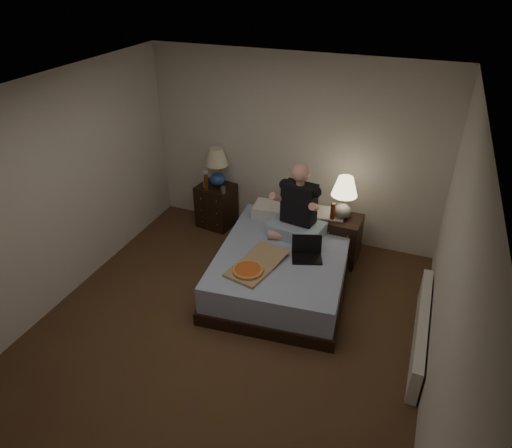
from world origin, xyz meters
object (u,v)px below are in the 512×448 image
at_px(pizza_box, 248,271).
at_px(bed, 283,266).
at_px(water_bottle, 205,179).
at_px(lamp_right, 344,198).
at_px(nightstand_left, 216,205).
at_px(radiator, 421,330).
at_px(beer_bottle_right, 333,212).
at_px(soda_can, 223,190).
at_px(person, 298,202).
at_px(beer_bottle_left, 206,183).
at_px(lamp_left, 217,167).
at_px(nightstand_right, 340,239).
at_px(laptop, 307,250).

bearing_deg(pizza_box, bed, 82.97).
height_order(bed, water_bottle, water_bottle).
height_order(bed, lamp_right, lamp_right).
distance_m(nightstand_left, radiator, 3.32).
distance_m(lamp_right, radiator, 1.80).
xyz_separation_m(water_bottle, beer_bottle_right, (1.88, -0.23, -0.02)).
height_order(soda_can, person, person).
bearing_deg(nightstand_left, beer_bottle_left, -102.20).
bearing_deg(lamp_right, beer_bottle_left, 178.31).
bearing_deg(soda_can, lamp_left, 131.46).
distance_m(water_bottle, soda_can, 0.33).
distance_m(water_bottle, beer_bottle_left, 0.09).
xyz_separation_m(bed, nightstand_right, (0.53, 0.74, 0.07)).
bearing_deg(person, beer_bottle_left, 171.65).
bearing_deg(nightstand_left, water_bottle, -134.20).
distance_m(beer_bottle_right, pizza_box, 1.42).
bearing_deg(bed, lamp_left, 137.26).
bearing_deg(lamp_left, beer_bottle_right, -11.24).
xyz_separation_m(nightstand_left, radiator, (2.99, -1.45, -0.12)).
height_order(bed, soda_can, soda_can).
bearing_deg(beer_bottle_left, nightstand_right, -2.17).
bearing_deg(bed, nightstand_right, 48.60).
relative_size(bed, beer_bottle_left, 8.48).
distance_m(nightstand_right, soda_can, 1.73).
bearing_deg(radiator, bed, 163.81).
bearing_deg(bed, nightstand_left, 138.58).
distance_m(beer_bottle_left, person, 1.53).
bearing_deg(soda_can, bed, -35.03).
height_order(soda_can, laptop, soda_can).
bearing_deg(person, laptop, -50.59).
relative_size(soda_can, beer_bottle_left, 0.43).
relative_size(soda_can, pizza_box, 0.13).
height_order(lamp_right, pizza_box, lamp_right).
height_order(nightstand_right, pizza_box, nightstand_right).
xyz_separation_m(beer_bottle_right, radiator, (1.22, -1.14, -0.54)).
distance_m(nightstand_right, beer_bottle_right, 0.45).
relative_size(lamp_right, pizza_box, 0.74).
bearing_deg(person, water_bottle, 169.42).
bearing_deg(laptop, nightstand_right, 55.51).
height_order(water_bottle, laptop, water_bottle).
height_order(lamp_left, laptop, lamp_left).
xyz_separation_m(bed, radiator, (1.63, -0.47, -0.04)).
distance_m(person, laptop, 0.63).
bearing_deg(water_bottle, nightstand_right, -4.40).
bearing_deg(bed, radiator, -21.74).
relative_size(lamp_right, laptop, 1.65).
bearing_deg(laptop, lamp_left, 126.83).
height_order(beer_bottle_left, pizza_box, beer_bottle_left).
distance_m(lamp_left, radiator, 3.39).
relative_size(soda_can, radiator, 0.06).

